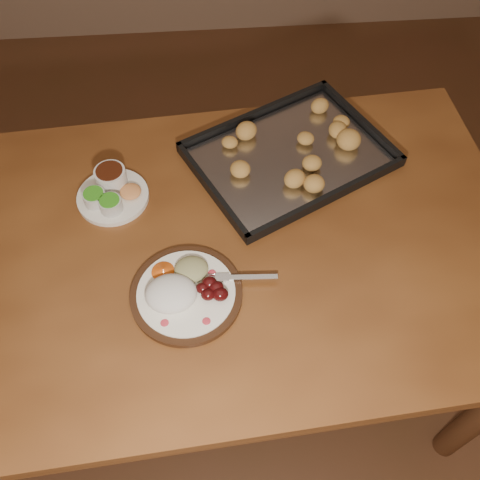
{
  "coord_description": "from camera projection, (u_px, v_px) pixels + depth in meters",
  "views": [
    {
      "loc": [
        0.03,
        -0.66,
        1.79
      ],
      "look_at": [
        0.08,
        0.04,
        0.77
      ],
      "focal_mm": 40.0,
      "sensor_mm": 36.0,
      "label": 1
    }
  ],
  "objects": [
    {
      "name": "dining_table",
      "position": [
        211.0,
        266.0,
        1.34
      ],
      "size": [
        1.56,
        1.0,
        0.75
      ],
      "rotation": [
        0.0,
        0.0,
        0.07
      ],
      "color": "brown",
      "rests_on": "ground"
    },
    {
      "name": "ground",
      "position": [
        217.0,
        376.0,
        1.85
      ],
      "size": [
        4.0,
        4.0,
        0.0
      ],
      "primitive_type": "plane",
      "color": "brown",
      "rests_on": "ground"
    },
    {
      "name": "baking_tray",
      "position": [
        289.0,
        155.0,
        1.4
      ],
      "size": [
        0.59,
        0.54,
        0.05
      ],
      "rotation": [
        0.0,
        0.0,
        0.47
      ],
      "color": "black",
      "rests_on": "dining_table"
    },
    {
      "name": "condiment_saucer",
      "position": [
        111.0,
        191.0,
        1.32
      ],
      "size": [
        0.18,
        0.18,
        0.06
      ],
      "rotation": [
        0.0,
        0.0,
        -0.23
      ],
      "color": "white",
      "rests_on": "dining_table"
    },
    {
      "name": "dinner_plate",
      "position": [
        183.0,
        291.0,
        1.16
      ],
      "size": [
        0.33,
        0.25,
        0.06
      ],
      "rotation": [
        0.0,
        0.0,
        0.12
      ],
      "color": "black",
      "rests_on": "dining_table"
    }
  ]
}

